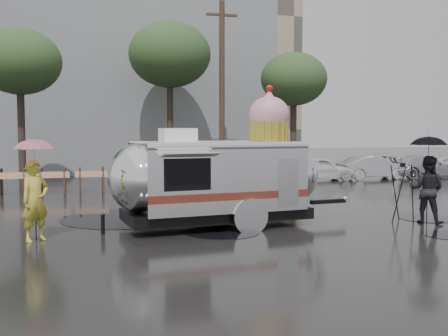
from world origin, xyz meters
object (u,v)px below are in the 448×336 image
object	(u,v)px
person_left	(35,201)
person_right	(427,190)
airstream_trailer	(220,175)
tripod	(402,186)

from	to	relation	value
person_left	person_right	world-z (taller)	person_left
person_left	person_right	size ratio (longest dim) A/B	1.01
person_left	airstream_trailer	bearing A→B (deg)	-27.74
airstream_trailer	person_right	bearing A→B (deg)	-17.70
person_left	tripod	xyz separation A→B (m)	(9.36, 0.04, 0.07)
airstream_trailer	person_left	xyz separation A→B (m)	(-4.46, -0.78, -0.41)
person_left	tripod	bearing A→B (deg)	-37.34
person_left	tripod	distance (m)	9.36
person_right	tripod	xyz separation A→B (m)	(-0.55, 0.33, 0.07)
person_left	tripod	world-z (taller)	person_left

